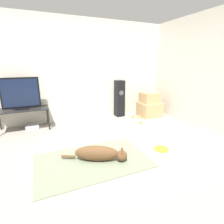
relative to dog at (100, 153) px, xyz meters
The scene contains 15 objects.
ground_plane 0.21m from the dog, 59.76° to the left, with size 12.00×12.00×0.00m, color gray.
wall_back 2.53m from the dog, 87.78° to the left, with size 8.00×0.06×2.55m.
wall_right 2.93m from the dog, ahead, with size 0.06×8.00×2.55m.
area_rug 0.17m from the dog, 159.41° to the left, with size 1.71×1.08×0.01m.
dog is the anchor object (origin of this frame).
frisbee 1.13m from the dog, ahead, with size 0.24×0.24×0.03m.
cardboard_box_lower 2.73m from the dog, 38.69° to the left, with size 0.60×0.51×0.39m.
cardboard_box_upper 2.75m from the dog, 39.18° to the left, with size 0.47×0.40×0.29m.
floor_speaker 2.48m from the dog, 57.06° to the left, with size 0.24×0.24×1.01m.
tv_stand 2.26m from the dog, 119.90° to the left, with size 1.08×0.50×0.49m.
tv 2.35m from the dog, 119.87° to the left, with size 0.78×0.20×0.69m.
tennis_ball_by_boxes 2.40m from the dog, 42.89° to the left, with size 0.07×0.07×0.07m.
tennis_ball_near_speaker 2.37m from the dog, 47.39° to the left, with size 0.07×0.07×0.07m.
tennis_ball_loose_on_carpet 1.94m from the dog, 38.46° to the left, with size 0.07×0.07×0.07m.
game_console 2.19m from the dog, 116.22° to the left, with size 0.29×0.22×0.09m.
Camera 1 is at (-0.88, -2.44, 1.48)m, focal length 28.00 mm.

